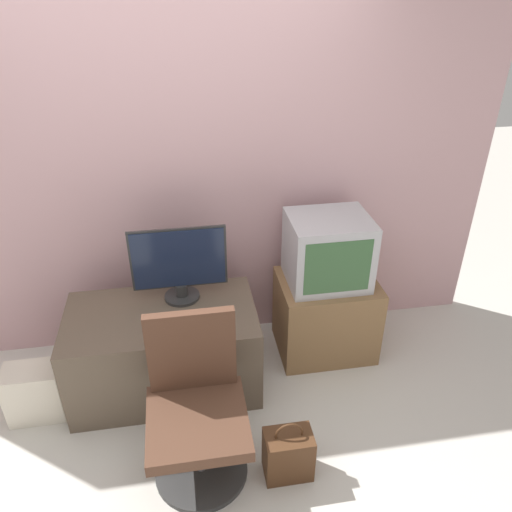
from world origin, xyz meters
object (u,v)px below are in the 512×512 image
Objects in this scene: main_monitor at (179,264)px; mouse at (227,319)px; handbag at (288,454)px; keyboard at (188,323)px; cardboard_box_lower at (35,392)px; office_chair at (197,411)px; crt_tv at (328,251)px.

main_monitor is 8.56× the size of mouse.
main_monitor is at bearing 117.78° from handbag.
keyboard reaches higher than cardboard_box_lower.
keyboard is at bearing 176.85° from mouse.
mouse is (0.26, -0.29, -0.23)m from main_monitor.
cardboard_box_lower is (-0.96, 0.51, -0.22)m from office_chair.
handbag is (0.48, -0.67, -0.44)m from keyboard.
mouse is 1.25m from cardboard_box_lower.
mouse is at bearing 110.19° from handbag.
main_monitor is 1.17m from cardboard_box_lower.
main_monitor is at bearing 17.00° from cardboard_box_lower.
main_monitor is 0.45m from mouse.
handbag is (0.50, -0.94, -0.68)m from main_monitor.
mouse is 0.07× the size of office_chair.
handbag is at bearing -69.81° from mouse.
main_monitor reaches higher than mouse.
cardboard_box_lower is at bearing -163.00° from main_monitor.
office_chair is at bearing -87.79° from main_monitor.
mouse is at bearing -48.55° from main_monitor.
office_chair is at bearing -137.88° from crt_tv.
crt_tv is at bearing 2.96° from main_monitor.
keyboard is 0.55m from office_chair.
office_chair reaches higher than mouse.
main_monitor reaches higher than crt_tv.
mouse reaches higher than cardboard_box_lower.
office_chair is 1.11m from cardboard_box_lower.
main_monitor is 1.27m from handbag.
office_chair is at bearing -114.22° from mouse.
cardboard_box_lower is (-1.89, -0.33, -0.63)m from crt_tv.
crt_tv is 1.37× the size of handbag.
keyboard is 0.61× the size of crt_tv.
office_chair is (0.01, -0.52, -0.19)m from keyboard.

